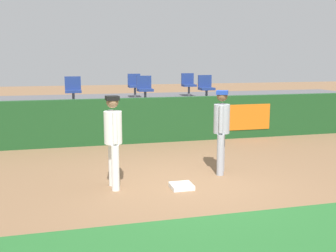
{
  "coord_description": "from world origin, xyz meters",
  "views": [
    {
      "loc": [
        -2.28,
        -6.95,
        2.35
      ],
      "look_at": [
        -0.29,
        0.8,
        1.0
      ],
      "focal_mm": 42.54,
      "sensor_mm": 36.0,
      "label": 1
    }
  ],
  "objects_px": {
    "first_base": "(182,186)",
    "seat_back_center": "(135,84)",
    "player_fielder_home": "(113,135)",
    "seat_front_left": "(73,89)",
    "seat_front_right": "(206,86)",
    "seat_back_right": "(188,83)",
    "seat_front_center": "(145,88)",
    "player_runner_visitor": "(221,126)"
  },
  "relations": [
    {
      "from": "seat_back_right",
      "to": "player_runner_visitor",
      "type": "bearing_deg",
      "value": -101.56
    },
    {
      "from": "seat_front_center",
      "to": "player_fielder_home",
      "type": "bearing_deg",
      "value": -107.07
    },
    {
      "from": "seat_back_right",
      "to": "seat_front_center",
      "type": "distance_m",
      "value": 2.69
    },
    {
      "from": "seat_front_right",
      "to": "seat_back_center",
      "type": "bearing_deg",
      "value": 138.87
    },
    {
      "from": "player_runner_visitor",
      "to": "seat_front_right",
      "type": "relative_size",
      "value": 2.05
    },
    {
      "from": "first_base",
      "to": "player_fielder_home",
      "type": "relative_size",
      "value": 0.24
    },
    {
      "from": "seat_front_left",
      "to": "first_base",
      "type": "bearing_deg",
      "value": -72.45
    },
    {
      "from": "player_runner_visitor",
      "to": "seat_front_left",
      "type": "xyz_separation_m",
      "value": [
        -2.85,
        4.86,
        0.47
      ]
    },
    {
      "from": "seat_back_center",
      "to": "first_base",
      "type": "bearing_deg",
      "value": -93.17
    },
    {
      "from": "seat_front_right",
      "to": "seat_back_center",
      "type": "xyz_separation_m",
      "value": [
        -2.06,
        1.8,
        -0.0
      ]
    },
    {
      "from": "first_base",
      "to": "seat_back_center",
      "type": "height_order",
      "value": "seat_back_center"
    },
    {
      "from": "player_fielder_home",
      "to": "seat_front_right",
      "type": "bearing_deg",
      "value": 141.61
    },
    {
      "from": "seat_front_right",
      "to": "first_base",
      "type": "bearing_deg",
      "value": -113.75
    },
    {
      "from": "seat_back_right",
      "to": "seat_back_center",
      "type": "relative_size",
      "value": 1.0
    },
    {
      "from": "player_fielder_home",
      "to": "seat_back_center",
      "type": "bearing_deg",
      "value": 163.64
    },
    {
      "from": "seat_front_right",
      "to": "player_fielder_home",
      "type": "bearing_deg",
      "value": -124.79
    },
    {
      "from": "player_runner_visitor",
      "to": "seat_back_right",
      "type": "xyz_separation_m",
      "value": [
        1.36,
        6.66,
        0.47
      ]
    },
    {
      "from": "seat_front_right",
      "to": "seat_front_left",
      "type": "height_order",
      "value": "same"
    },
    {
      "from": "player_fielder_home",
      "to": "first_base",
      "type": "bearing_deg",
      "value": 70.17
    },
    {
      "from": "seat_front_right",
      "to": "seat_front_left",
      "type": "relative_size",
      "value": 1.0
    },
    {
      "from": "first_base",
      "to": "seat_back_center",
      "type": "bearing_deg",
      "value": 86.83
    },
    {
      "from": "seat_front_left",
      "to": "seat_front_center",
      "type": "distance_m",
      "value": 2.21
    },
    {
      "from": "seat_back_center",
      "to": "seat_front_left",
      "type": "relative_size",
      "value": 1.0
    },
    {
      "from": "seat_back_center",
      "to": "seat_front_left",
      "type": "bearing_deg",
      "value": -140.57
    },
    {
      "from": "seat_front_left",
      "to": "seat_front_center",
      "type": "xyz_separation_m",
      "value": [
        2.21,
        -0.0,
        -0.0
      ]
    },
    {
      "from": "seat_front_center",
      "to": "seat_front_left",
      "type": "bearing_deg",
      "value": 180.0
    },
    {
      "from": "seat_front_right",
      "to": "seat_back_right",
      "type": "height_order",
      "value": "same"
    },
    {
      "from": "first_base",
      "to": "seat_front_right",
      "type": "bearing_deg",
      "value": 66.25
    },
    {
      "from": "seat_back_center",
      "to": "seat_front_left",
      "type": "xyz_separation_m",
      "value": [
        -2.19,
        -1.8,
        0.0
      ]
    },
    {
      "from": "player_runner_visitor",
      "to": "seat_front_right",
      "type": "height_order",
      "value": "seat_front_right"
    },
    {
      "from": "player_runner_visitor",
      "to": "seat_front_right",
      "type": "distance_m",
      "value": 5.08
    },
    {
      "from": "player_runner_visitor",
      "to": "seat_back_center",
      "type": "distance_m",
      "value": 6.71
    },
    {
      "from": "first_base",
      "to": "player_fielder_home",
      "type": "distance_m",
      "value": 1.56
    },
    {
      "from": "first_base",
      "to": "seat_back_center",
      "type": "xyz_separation_m",
      "value": [
        0.41,
        7.42,
        1.42
      ]
    },
    {
      "from": "player_fielder_home",
      "to": "seat_front_left",
      "type": "xyz_separation_m",
      "value": [
        -0.59,
        5.27,
        0.48
      ]
    },
    {
      "from": "seat_back_right",
      "to": "seat_front_center",
      "type": "bearing_deg",
      "value": -138.08
    },
    {
      "from": "seat_back_right",
      "to": "seat_front_left",
      "type": "bearing_deg",
      "value": -156.85
    },
    {
      "from": "player_fielder_home",
      "to": "seat_front_left",
      "type": "relative_size",
      "value": 2.03
    },
    {
      "from": "first_base",
      "to": "player_fielder_home",
      "type": "bearing_deg",
      "value": 163.76
    },
    {
      "from": "seat_back_right",
      "to": "seat_back_center",
      "type": "distance_m",
      "value": 2.02
    },
    {
      "from": "seat_front_right",
      "to": "seat_front_center",
      "type": "distance_m",
      "value": 2.04
    },
    {
      "from": "first_base",
      "to": "seat_back_right",
      "type": "relative_size",
      "value": 0.48
    }
  ]
}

